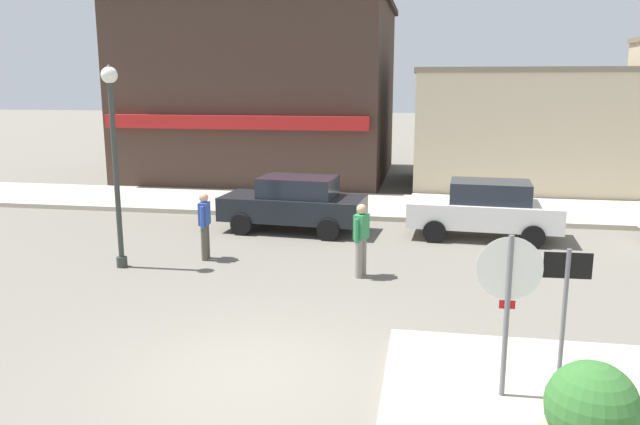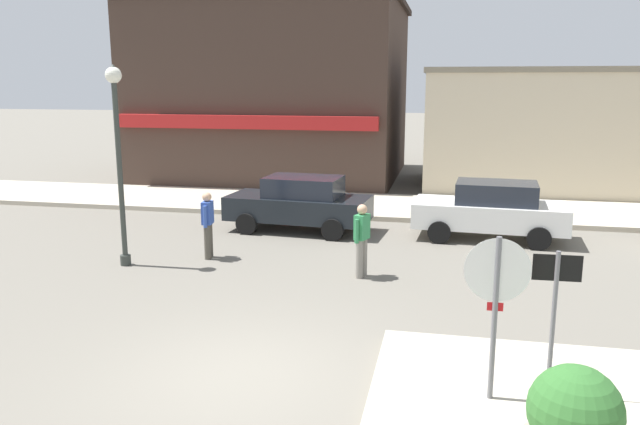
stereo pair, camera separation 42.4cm
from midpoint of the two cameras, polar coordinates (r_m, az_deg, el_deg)
name	(u,v)px [view 1 (the left image)]	position (r m, az deg, el deg)	size (l,w,h in m)	color
ground_plane	(253,377)	(9.34, -7.52, -14.70)	(160.00, 160.00, 0.00)	#6B665B
kerb_far	(355,205)	(21.08, 2.64, 0.65)	(80.00, 4.00, 0.15)	#B7AD99
stop_sign	(508,295)	(8.23, 15.38, -7.32)	(0.82, 0.07, 2.30)	slate
one_way_sign	(564,307)	(8.60, 20.13, -8.10)	(0.60, 0.06, 2.10)	slate
planter	(590,421)	(7.62, 21.96, -17.24)	(1.10, 1.10, 1.23)	gray
lamp_post	(114,138)	(14.60, -19.15, 6.48)	(0.36, 0.36, 4.54)	#333833
parked_car_nearest	(294,203)	(17.64, -3.05, 0.88)	(4.13, 2.13, 1.56)	black
parked_car_second	(485,209)	(17.36, 14.17, 0.35)	(4.10, 2.08, 1.56)	white
pedestrian_crossing_near	(205,224)	(15.05, -11.29, -1.03)	(0.26, 0.56, 1.61)	#4C473D
pedestrian_crossing_far	(361,238)	(13.45, 2.89, -2.34)	(0.33, 0.55, 1.61)	gray
building_corner_shop	(266,91)	(28.19, -5.37, 11.02)	(10.95, 9.90, 7.56)	#3D2D26
building_storefront_left_near	(519,129)	(26.06, 17.28, 7.31)	(8.20, 6.42, 4.68)	beige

